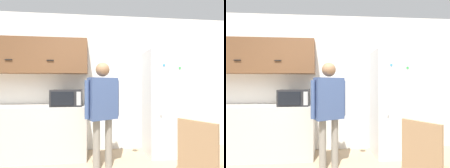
# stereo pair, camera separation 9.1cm
# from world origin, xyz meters

# --- Properties ---
(back_wall) EXTENTS (6.00, 0.06, 2.70)m
(back_wall) POSITION_xyz_m (0.00, 2.08, 1.35)
(back_wall) COLOR white
(back_wall) RESTS_ON ground_plane
(counter) EXTENTS (1.97, 0.59, 0.93)m
(counter) POSITION_xyz_m (-1.21, 1.76, 0.46)
(counter) COLOR #BCB7AD
(counter) RESTS_ON ground_plane
(upper_cabinets) EXTENTS (1.97, 0.37, 0.64)m
(upper_cabinets) POSITION_xyz_m (-1.21, 1.87, 1.83)
(upper_cabinets) COLOR brown
(microwave) EXTENTS (0.53, 0.37, 0.29)m
(microwave) POSITION_xyz_m (-0.58, 1.69, 1.07)
(microwave) COLOR #232326
(microwave) RESTS_ON counter
(person) EXTENTS (0.54, 0.38, 1.65)m
(person) POSITION_xyz_m (0.03, 1.23, 1.00)
(person) COLOR gray
(person) RESTS_ON ground_plane
(refrigerator) EXTENTS (0.72, 0.65, 1.94)m
(refrigerator) POSITION_xyz_m (1.23, 1.73, 0.97)
(refrigerator) COLOR silver
(refrigerator) RESTS_ON ground_plane
(chair) EXTENTS (0.58, 0.58, 0.96)m
(chair) POSITION_xyz_m (0.97, 0.20, 0.51)
(chair) COLOR #997551
(chair) RESTS_ON ground_plane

